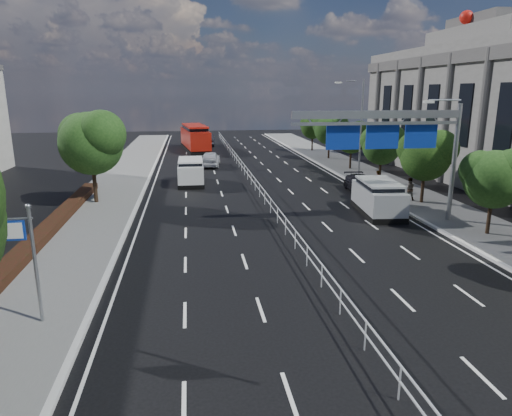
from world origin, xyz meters
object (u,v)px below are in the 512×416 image
object	(u,v)px
parked_car_dark	(360,184)
pedestrian_b	(409,189)
near_car_dark	(208,140)
silver_minivan	(378,198)
parked_car_teal	(380,199)
white_minivan	(191,172)
toilet_sign	(18,245)
red_bus	(195,137)
near_car_silver	(211,159)
pedestrian_a	(377,181)
overhead_gantry	(396,132)

from	to	relation	value
parked_car_dark	pedestrian_b	size ratio (longest dim) A/B	2.78
near_car_dark	silver_minivan	distance (m)	41.60
parked_car_dark	silver_minivan	bearing A→B (deg)	-96.38
parked_car_teal	near_car_dark	bearing A→B (deg)	106.75
white_minivan	toilet_sign	bearing A→B (deg)	-102.87
white_minivan	red_bus	bearing A→B (deg)	88.60
white_minivan	parked_car_teal	bearing A→B (deg)	-38.49
near_car_silver	toilet_sign	bearing A→B (deg)	83.81
toilet_sign	silver_minivan	bearing A→B (deg)	34.76
parked_car_teal	parked_car_dark	distance (m)	5.10
near_car_silver	silver_minivan	bearing A→B (deg)	122.07
silver_minivan	pedestrian_a	world-z (taller)	silver_minivan
overhead_gantry	red_bus	distance (m)	40.00
red_bus	near_car_silver	world-z (taller)	red_bus
red_bus	silver_minivan	xyz separation A→B (m)	(11.39, -35.81, -0.69)
white_minivan	parked_car_teal	xyz separation A→B (m)	(12.95, -10.48, -0.43)
near_car_silver	overhead_gantry	bearing A→B (deg)	119.23
pedestrian_a	pedestrian_b	bearing A→B (deg)	85.06
overhead_gantry	red_bus	bearing A→B (deg)	106.21
white_minivan	silver_minivan	bearing A→B (deg)	-43.93
red_bus	pedestrian_b	distance (m)	36.24
white_minivan	near_car_silver	size ratio (longest dim) A/B	1.06
overhead_gantry	pedestrian_b	bearing A→B (deg)	53.69
pedestrian_b	silver_minivan	bearing A→B (deg)	52.69
near_car_silver	pedestrian_a	distance (m)	19.64
silver_minivan	parked_car_dark	size ratio (longest dim) A/B	1.20
near_car_dark	parked_car_dark	bearing A→B (deg)	112.32
silver_minivan	near_car_silver	bearing A→B (deg)	120.46
parked_car_teal	pedestrian_a	distance (m)	5.20
toilet_sign	parked_car_dark	xyz separation A→B (m)	(19.25, 19.00, -2.27)
overhead_gantry	red_bus	size ratio (longest dim) A/B	0.88
toilet_sign	near_car_silver	xyz separation A→B (m)	(7.98, 33.88, -2.13)
near_car_silver	pedestrian_b	size ratio (longest dim) A/B	2.88
parked_car_dark	toilet_sign	bearing A→B (deg)	-130.65
pedestrian_a	near_car_silver	bearing A→B (deg)	-70.73
white_minivan	parked_car_dark	distance (m)	14.50
toilet_sign	overhead_gantry	bearing A→B (deg)	29.60
near_car_silver	silver_minivan	world-z (taller)	silver_minivan
toilet_sign	parked_car_teal	bearing A→B (deg)	36.61
pedestrian_b	toilet_sign	bearing A→B (deg)	49.83
red_bus	overhead_gantry	bearing A→B (deg)	-80.69
near_car_dark	pedestrian_a	distance (m)	36.24
near_car_dark	silver_minivan	world-z (taller)	silver_minivan
white_minivan	pedestrian_a	xyz separation A→B (m)	(14.76, -5.61, -0.13)
red_bus	parked_car_teal	world-z (taller)	red_bus
white_minivan	pedestrian_b	world-z (taller)	white_minivan
near_car_silver	pedestrian_a	world-z (taller)	pedestrian_a
overhead_gantry	parked_car_dark	distance (m)	10.34
red_bus	parked_car_teal	size ratio (longest dim) A/B	2.50
toilet_sign	white_minivan	distance (m)	25.15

